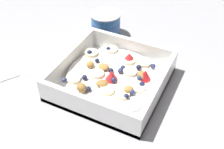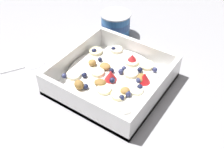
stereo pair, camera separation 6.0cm
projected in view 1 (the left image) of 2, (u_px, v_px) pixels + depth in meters
name	position (u px, v px, depth m)	size (l,w,h in m)	color
ground_plane	(115.00, 90.00, 0.61)	(2.40, 2.40, 0.00)	#9E9EA3
fruit_bowl	(113.00, 78.00, 0.61)	(0.22, 0.22, 0.06)	white
spoon	(18.00, 74.00, 0.64)	(0.11, 0.16, 0.01)	silver
yogurt_cup	(106.00, 24.00, 0.75)	(0.08, 0.08, 0.07)	#3370B7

